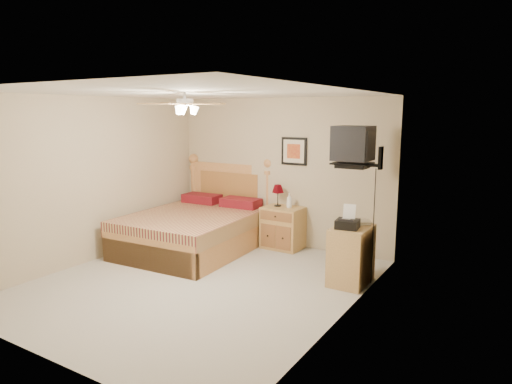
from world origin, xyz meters
TOP-DOWN VIEW (x-y plane):
  - floor at (0.00, 0.00)m, footprint 4.50×4.50m
  - ceiling at (0.00, 0.00)m, footprint 4.00×4.50m
  - wall_back at (0.00, 2.25)m, footprint 4.00×0.04m
  - wall_front at (0.00, -2.25)m, footprint 4.00×0.04m
  - wall_left at (-2.00, 0.00)m, footprint 0.04×4.50m
  - wall_right at (2.00, 0.00)m, footprint 0.04×4.50m
  - bed at (-1.00, 1.12)m, footprint 1.86×2.38m
  - nightstand at (0.19, 2.00)m, footprint 0.65×0.49m
  - table_lamp at (0.07, 2.04)m, footprint 0.26×0.26m
  - lotion_bottle at (0.30, 2.03)m, footprint 0.10×0.10m
  - framed_picture at (0.27, 2.23)m, footprint 0.46×0.04m
  - dresser at (1.73, 1.06)m, footprint 0.46×0.66m
  - fax_machine at (1.70, 0.96)m, footprint 0.33×0.34m
  - magazine_lower at (1.71, 1.28)m, footprint 0.27×0.31m
  - magazine_upper at (1.72, 1.28)m, footprint 0.27×0.30m
  - wall_tv at (1.75, 1.34)m, footprint 0.56×0.46m
  - ceiling_fan at (0.00, -0.20)m, footprint 1.14×1.14m

SIDE VIEW (x-z plane):
  - floor at x=0.00m, z-range 0.00..0.00m
  - nightstand at x=0.19m, z-range 0.00..0.70m
  - dresser at x=1.73m, z-range 0.00..0.77m
  - bed at x=-1.00m, z-range 0.00..1.48m
  - magazine_lower at x=1.71m, z-range 0.77..0.80m
  - magazine_upper at x=1.72m, z-range 0.80..0.82m
  - lotion_bottle at x=0.30m, z-range 0.70..0.94m
  - table_lamp at x=0.07m, z-range 0.70..1.07m
  - fax_machine at x=1.70m, z-range 0.77..1.08m
  - wall_back at x=0.00m, z-range 0.00..2.50m
  - wall_front at x=0.00m, z-range 0.00..2.50m
  - wall_left at x=-2.00m, z-range 0.00..2.50m
  - wall_right at x=2.00m, z-range 0.00..2.50m
  - framed_picture at x=0.27m, z-range 1.39..1.85m
  - wall_tv at x=1.75m, z-range 1.52..2.10m
  - ceiling_fan at x=0.00m, z-range 2.22..2.50m
  - ceiling at x=0.00m, z-range 2.48..2.52m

